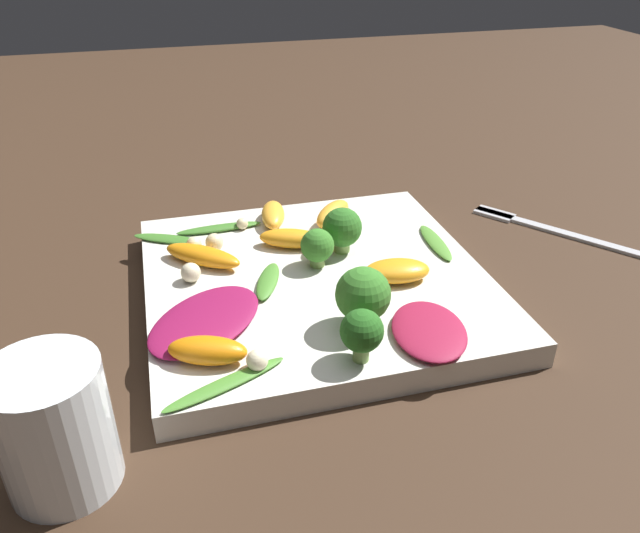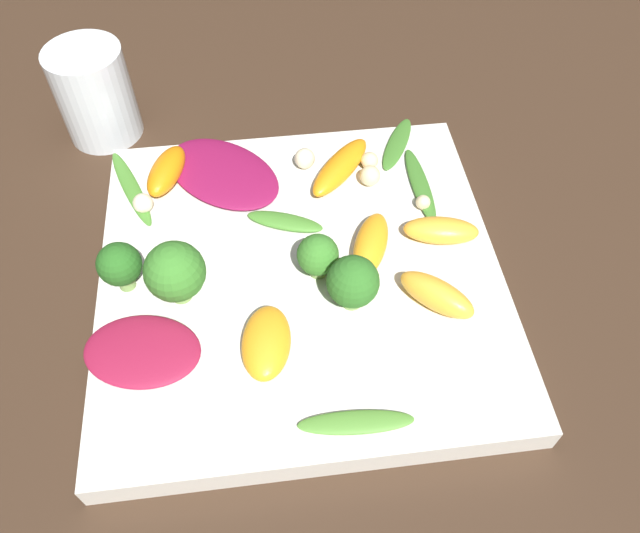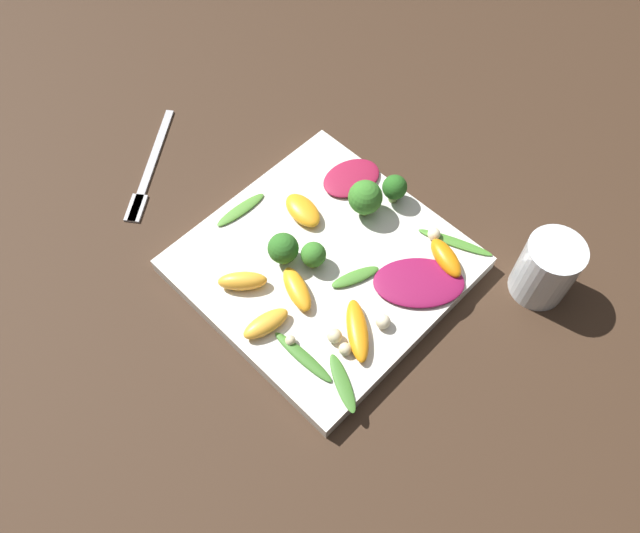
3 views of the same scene
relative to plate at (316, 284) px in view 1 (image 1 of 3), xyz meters
The scene contains 26 objects.
ground_plane 0.01m from the plate, ahead, with size 2.40×2.40×0.00m, color #382619.
plate is the anchor object (origin of this frame).
drinking_glass 0.26m from the plate, 51.02° to the right, with size 0.07×0.07×0.09m.
fork 0.28m from the plate, 103.20° to the left, with size 0.17×0.13×0.01m.
radicchio_leaf_0 0.12m from the plate, 62.47° to the right, with size 0.13×0.13×0.01m.
radicchio_leaf_1 0.13m from the plate, 27.84° to the left, with size 0.09×0.07×0.01m.
orange_segment_0 0.06m from the plate, behind, with size 0.05×0.07×0.02m.
orange_segment_1 0.15m from the plate, 46.89° to the right, with size 0.04×0.06×0.02m.
orange_segment_2 0.08m from the plate, 65.76° to the left, with size 0.04×0.06×0.02m.
orange_segment_3 0.11m from the plate, 114.57° to the right, with size 0.07×0.08×0.02m.
orange_segment_4 0.10m from the plate, 155.05° to the left, with size 0.06×0.06×0.02m.
orange_segment_5 0.11m from the plate, behind, with size 0.06×0.03×0.02m.
broccoli_floret_0 0.03m from the plate, 158.35° to the left, with size 0.03×0.03×0.04m.
broccoli_floret_1 0.13m from the plate, ahead, with size 0.03×0.03×0.04m.
broccoli_floret_2 0.10m from the plate, ahead, with size 0.04×0.04×0.05m.
broccoli_floret_3 0.06m from the plate, 133.84° to the left, with size 0.04×0.04×0.04m.
arugula_sprig_0 0.17m from the plate, 37.17° to the right, with size 0.05×0.09×0.00m.
arugula_sprig_1 0.13m from the plate, 99.82° to the left, with size 0.08×0.02×0.00m.
arugula_sprig_2 0.05m from the plate, 80.41° to the right, with size 0.06×0.04×0.01m.
arugula_sprig_3 0.13m from the plate, 145.97° to the right, with size 0.02×0.09×0.01m.
arugula_sprig_4 0.16m from the plate, 128.32° to the right, with size 0.05×0.07×0.00m.
macadamia_nut_0 0.11m from the plate, 97.98° to the right, with size 0.02×0.02×0.02m.
macadamia_nut_1 0.11m from the plate, 129.08° to the right, with size 0.02×0.02×0.02m.
macadamia_nut_2 0.12m from the plate, 154.59° to the right, with size 0.01×0.01×0.01m.
macadamia_nut_3 0.14m from the plate, 32.14° to the right, with size 0.02×0.02×0.02m.
macadamia_nut_4 0.12m from the plate, 124.52° to the right, with size 0.01×0.01×0.01m.
Camera 1 is at (0.47, -0.12, 0.31)m, focal length 35.00 mm.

